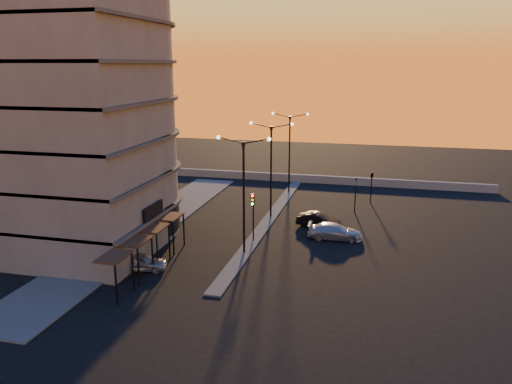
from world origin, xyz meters
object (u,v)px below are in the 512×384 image
object	(u,v)px
car_wagon	(335,231)
car_hatchback	(141,262)
traffic_light_main	(253,209)
streetlamp_mid	(271,162)
car_sedan	(319,220)

from	to	relation	value
car_wagon	car_hatchback	bearing A→B (deg)	125.22
traffic_light_main	car_hatchback	size ratio (longest dim) A/B	1.13
streetlamp_mid	traffic_light_main	distance (m)	7.62
car_sedan	traffic_light_main	bearing A→B (deg)	147.76
car_sedan	streetlamp_mid	bearing A→B (deg)	80.74
streetlamp_mid	car_wagon	xyz separation A→B (m)	(6.78, -4.73, -4.91)
traffic_light_main	car_hatchback	distance (m)	10.52
streetlamp_mid	car_wagon	bearing A→B (deg)	-34.90
traffic_light_main	streetlamp_mid	bearing A→B (deg)	90.00
car_sedan	car_wagon	world-z (taller)	car_wagon
streetlamp_mid	car_sedan	size ratio (longest dim) A/B	2.33
streetlamp_mid	car_hatchback	xyz separation A→B (m)	(-6.50, -15.09, -4.95)
car_wagon	streetlamp_mid	bearing A→B (deg)	52.37
streetlamp_mid	traffic_light_main	size ratio (longest dim) A/B	2.24
car_sedan	car_wagon	size ratio (longest dim) A/B	0.87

